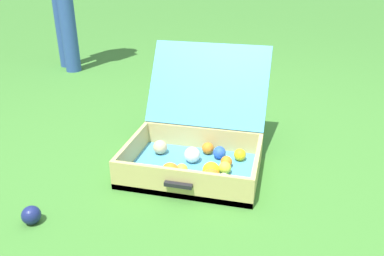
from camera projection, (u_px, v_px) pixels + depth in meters
The scene contains 3 objects.
ground_plane at pixel (200, 176), 1.65m from camera, with size 16.00×16.00×0.00m, color #3D7A2D.
open_suitcase at pixel (197, 143), 1.70m from camera, with size 0.57×0.67×0.48m.
stray_ball_on_grass at pixel (31, 215), 1.35m from camera, with size 0.07×0.07×0.07m, color navy.
Camera 1 is at (0.31, -1.39, 0.87)m, focal length 35.79 mm.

